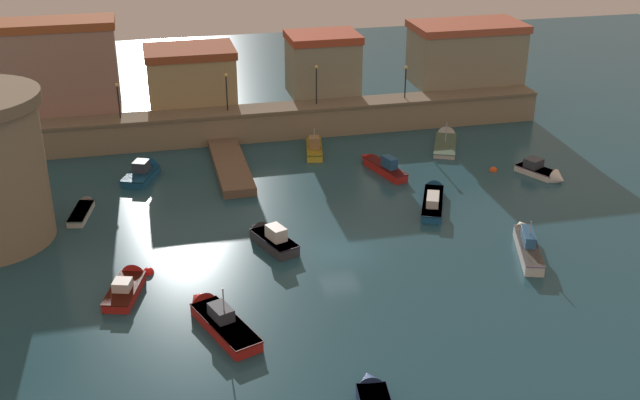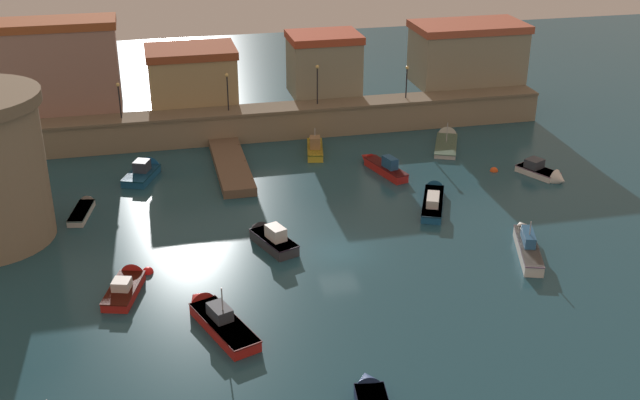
% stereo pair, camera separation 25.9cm
% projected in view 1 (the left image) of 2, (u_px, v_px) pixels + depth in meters
% --- Properties ---
extents(ground_plane, '(129.70, 129.70, 0.00)m').
position_uv_depth(ground_plane, '(340.00, 251.00, 52.88)').
color(ground_plane, '#1E4756').
extents(quay_wall, '(50.29, 2.98, 2.84)m').
position_uv_depth(quay_wall, '(277.00, 121.00, 72.59)').
color(quay_wall, gray).
rests_on(quay_wall, ground).
extents(old_town_backdrop, '(49.92, 6.14, 8.30)m').
position_uv_depth(old_town_backdrop, '(265.00, 63.00, 74.15)').
color(old_town_backdrop, '#9C7568').
rests_on(old_town_backdrop, ground).
extents(pier_dock, '(2.59, 11.60, 0.70)m').
position_uv_depth(pier_dock, '(231.00, 166.00, 65.64)').
color(pier_dock, brown).
rests_on(pier_dock, ground).
extents(quay_lamp_0, '(0.32, 0.32, 3.15)m').
position_uv_depth(quay_lamp_0, '(118.00, 95.00, 68.24)').
color(quay_lamp_0, black).
rests_on(quay_lamp_0, quay_wall).
extents(quay_lamp_1, '(0.32, 0.32, 3.41)m').
position_uv_depth(quay_lamp_1, '(226.00, 86.00, 70.12)').
color(quay_lamp_1, black).
rests_on(quay_lamp_1, quay_wall).
extents(quay_lamp_2, '(0.32, 0.32, 3.65)m').
position_uv_depth(quay_lamp_2, '(316.00, 78.00, 71.76)').
color(quay_lamp_2, black).
rests_on(quay_lamp_2, quay_wall).
extents(quay_lamp_3, '(0.32, 0.32, 3.06)m').
position_uv_depth(quay_lamp_3, '(406.00, 76.00, 73.67)').
color(quay_lamp_3, black).
rests_on(quay_lamp_3, quay_wall).
extents(moored_boat_0, '(3.42, 7.23, 2.61)m').
position_uv_depth(moored_boat_0, '(527.00, 243.00, 52.91)').
color(moored_boat_0, white).
rests_on(moored_boat_0, ground).
extents(moored_boat_1, '(2.06, 5.00, 1.08)m').
position_uv_depth(moored_boat_1, '(84.00, 209.00, 58.32)').
color(moored_boat_1, silver).
rests_on(moored_boat_1, ground).
extents(moored_boat_2, '(3.30, 4.53, 1.72)m').
position_uv_depth(moored_boat_2, '(543.00, 172.00, 64.29)').
color(moored_boat_2, white).
rests_on(moored_boat_2, ground).
extents(moored_boat_3, '(3.23, 5.30, 2.00)m').
position_uv_depth(moored_boat_3, '(269.00, 237.00, 53.66)').
color(moored_boat_3, '#333338').
rests_on(moored_boat_3, ground).
extents(moored_boat_4, '(4.11, 7.16, 1.63)m').
position_uv_depth(moored_boat_4, '(433.00, 198.00, 59.78)').
color(moored_boat_4, '#195689').
rests_on(moored_boat_4, ground).
extents(moored_boat_5, '(3.98, 7.09, 3.27)m').
position_uv_depth(moored_boat_5, '(217.00, 317.00, 44.87)').
color(moored_boat_5, red).
rests_on(moored_boat_5, ground).
extents(moored_boat_6, '(2.81, 6.35, 1.81)m').
position_uv_depth(moored_boat_6, '(381.00, 165.00, 65.38)').
color(moored_boat_6, red).
rests_on(moored_boat_6, ground).
extents(moored_boat_8, '(4.37, 7.02, 2.92)m').
position_uv_depth(moored_boat_8, '(446.00, 140.00, 71.63)').
color(moored_boat_8, silver).
rests_on(moored_boat_8, ground).
extents(moored_boat_9, '(2.97, 5.34, 1.65)m').
position_uv_depth(moored_boat_9, '(128.00, 284.00, 48.35)').
color(moored_boat_9, red).
rests_on(moored_boat_9, ground).
extents(moored_boat_10, '(2.35, 5.69, 2.61)m').
position_uv_depth(moored_boat_10, '(314.00, 146.00, 69.61)').
color(moored_boat_10, gold).
rests_on(moored_boat_10, ground).
extents(moored_boat_12, '(3.64, 5.29, 2.08)m').
position_uv_depth(moored_boat_12, '(145.00, 171.00, 64.56)').
color(moored_boat_12, '#195689').
rests_on(moored_boat_12, ground).
extents(mooring_buoy_0, '(0.67, 0.67, 0.67)m').
position_uv_depth(mooring_buoy_0, '(493.00, 171.00, 65.62)').
color(mooring_buoy_0, '#EA4C19').
rests_on(mooring_buoy_0, ground).
extents(mooring_buoy_1, '(0.72, 0.72, 0.72)m').
position_uv_depth(mooring_buoy_1, '(148.00, 273.00, 50.28)').
color(mooring_buoy_1, red).
rests_on(mooring_buoy_1, ground).
extents(mooring_buoy_2, '(0.54, 0.54, 0.54)m').
position_uv_depth(mooring_buoy_2, '(253.00, 232.00, 55.50)').
color(mooring_buoy_2, red).
rests_on(mooring_buoy_2, ground).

